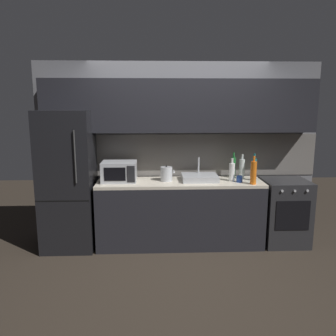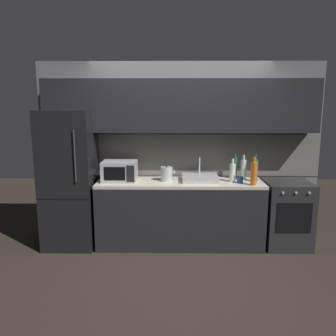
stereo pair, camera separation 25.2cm
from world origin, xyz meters
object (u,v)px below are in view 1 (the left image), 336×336
wine_bottle_clear (242,168)px  wine_bottle_orange (253,172)px  refrigerator (68,180)px  wine_bottle_white (232,172)px  wine_bottle_teal (254,169)px  oven_range (284,212)px  kettle (166,174)px  wine_bottle_green (233,167)px  mug_blue (240,179)px  microwave (119,172)px

wine_bottle_clear → wine_bottle_orange: 0.34m
wine_bottle_orange → refrigerator: bearing=175.0°
wine_bottle_white → wine_bottle_teal: wine_bottle_teal is taller
wine_bottle_orange → wine_bottle_white: bearing=139.9°
wine_bottle_clear → oven_range: bearing=-12.2°
kettle → wine_bottle_green: (0.95, 0.16, 0.06)m
wine_bottle_orange → wine_bottle_green: bearing=113.4°
refrigerator → wine_bottle_white: 2.20m
wine_bottle_green → wine_bottle_clear: bearing=-28.9°
wine_bottle_orange → wine_bottle_teal: 0.24m
wine_bottle_clear → wine_bottle_orange: size_ratio=0.93×
wine_bottle_green → mug_blue: bearing=-85.3°
oven_range → wine_bottle_white: size_ratio=2.89×
kettle → wine_bottle_clear: size_ratio=0.63×
microwave → wine_bottle_green: 1.59m
refrigerator → mug_blue: 2.28m
kettle → wine_bottle_orange: size_ratio=0.58×
oven_range → wine_bottle_teal: (-0.45, 0.02, 0.60)m
microwave → kettle: microwave is taller
wine_bottle_orange → wine_bottle_teal: wine_bottle_orange is taller
wine_bottle_white → refrigerator: bearing=179.7°
wine_bottle_clear → mug_blue: size_ratio=3.99×
wine_bottle_clear → wine_bottle_white: 0.22m
oven_range → wine_bottle_clear: size_ratio=2.63×
oven_range → wine_bottle_green: 0.93m
wine_bottle_clear → wine_bottle_teal: wine_bottle_teal is taller
kettle → wine_bottle_teal: (1.19, -0.01, 0.06)m
oven_range → mug_blue: (-0.67, -0.09, 0.49)m
refrigerator → wine_bottle_white: size_ratio=5.95×
oven_range → microwave: microwave is taller
wine_bottle_clear → wine_bottle_teal: 0.18m
wine_bottle_teal → kettle: bearing=179.6°
oven_range → wine_bottle_green: wine_bottle_green is taller
kettle → mug_blue: kettle is taller
mug_blue → wine_bottle_white: bearing=137.4°
wine_bottle_white → wine_bottle_clear: bearing=38.8°
oven_range → microwave: size_ratio=1.96×
refrigerator → microwave: refrigerator is taller
wine_bottle_orange → microwave: bearing=172.5°
refrigerator → wine_bottle_teal: refrigerator is taller
refrigerator → wine_bottle_orange: (2.43, -0.21, 0.13)m
microwave → wine_bottle_white: wine_bottle_white is taller
wine_bottle_teal → wine_bottle_green: size_ratio=1.02×
mug_blue → oven_range: bearing=7.9°
microwave → mug_blue: bearing=-4.0°
wine_bottle_orange → wine_bottle_green: size_ratio=1.02×
kettle → wine_bottle_teal: wine_bottle_teal is taller
refrigerator → wine_bottle_green: refrigerator is taller
oven_range → wine_bottle_clear: 0.84m
refrigerator → wine_bottle_orange: refrigerator is taller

